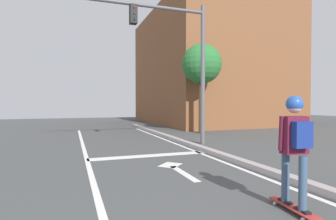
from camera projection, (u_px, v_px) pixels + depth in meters
lane_line_center at (91, 173)px, 5.93m from camera, size 0.12×20.00×0.01m
lane_line_curbside at (223, 162)px, 7.06m from camera, size 0.12×20.00×0.01m
stop_bar at (149, 156)px, 7.90m from camera, size 3.50×0.40×0.01m
lane_arrow_stem at (184, 173)px, 5.91m from camera, size 0.16×1.40×0.01m
lane_arrow_head at (170, 165)px, 6.71m from camera, size 0.71×0.71×0.01m
curb_strip at (231, 159)px, 7.14m from camera, size 0.24×24.00×0.14m
skateboard at (293, 207)px, 3.80m from camera, size 0.28×0.88×0.08m
skater at (295, 138)px, 3.76m from camera, size 0.44×0.60×1.57m
traffic_signal_mast at (172, 45)px, 9.65m from camera, size 5.37×0.34×5.20m
roadside_tree at (202, 65)px, 13.79m from camera, size 2.04×2.04×4.59m
building_block at (206, 69)px, 21.86m from camera, size 8.94×12.21×8.69m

